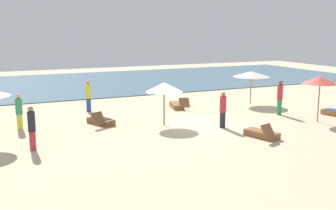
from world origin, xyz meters
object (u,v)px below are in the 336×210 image
umbrella_1 (164,87)px  umbrella_2 (320,80)px  person_2 (19,112)px  umbrella_0 (251,74)px  person_4 (88,96)px  lounger_2 (177,105)px  person_0 (32,128)px  person_3 (280,97)px  lounger_0 (262,134)px  lounger_1 (101,121)px  person_1 (223,110)px

umbrella_1 → umbrella_2: umbrella_2 is taller
umbrella_2 → person_2: bearing=162.0°
umbrella_0 → umbrella_2: umbrella_2 is taller
umbrella_0 → person_4: (-9.66, 1.85, -0.96)m
umbrella_0 → lounger_2: (-4.67, 0.71, -1.70)m
umbrella_0 → umbrella_2: size_ratio=0.98×
person_0 → person_3: (12.84, 1.24, 0.08)m
lounger_2 → person_4: 5.17m
person_2 → person_4: bearing=35.2°
lounger_0 → person_4: person_4 is taller
lounger_0 → umbrella_2: bearing=16.5°
person_4 → umbrella_0: bearing=-10.9°
lounger_1 → person_3: size_ratio=0.93×
umbrella_1 → person_1: 2.97m
person_2 → person_4: (3.82, 2.70, 0.07)m
person_0 → person_3: 12.90m
person_4 → umbrella_1: bearing=-60.7°
person_3 → person_4: 10.53m
person_0 → person_1: bearing=0.3°
person_1 → person_4: 7.93m
lounger_1 → person_1: person_1 is taller
lounger_2 → lounger_1: bearing=-157.6°
lounger_0 → lounger_2: bearing=94.2°
umbrella_2 → person_0: size_ratio=1.33×
lounger_2 → person_2: size_ratio=1.09×
lounger_1 → umbrella_1: bearing=-26.2°
person_3 → person_4: bearing=151.4°
umbrella_1 → person_0: 6.49m
umbrella_0 → person_4: umbrella_0 is taller
person_0 → person_2: bearing=93.6°
lounger_0 → person_4: 10.11m
lounger_1 → lounger_0: bearing=-42.3°
person_1 → person_2: (-8.73, 3.54, -0.03)m
lounger_0 → person_2: bearing=148.4°
umbrella_2 → lounger_1: (-10.08, 3.88, -1.92)m
person_0 → person_1: 8.50m
lounger_0 → person_0: bearing=166.6°
umbrella_0 → person_0: (-13.25, -4.42, -0.98)m
lounger_0 → lounger_2: 7.32m
lounger_2 → person_4: bearing=167.1°
lounger_1 → person_2: (-3.65, 0.57, 0.66)m
person_1 → person_2: 9.42m
person_2 → person_4: size_ratio=0.93×
lounger_1 → person_3: 9.61m
person_1 → person_4: person_4 is taller
umbrella_2 → person_4: size_ratio=1.29×
umbrella_2 → person_1: 5.23m
lounger_1 → lounger_2: lounger_1 is taller
lounger_1 → person_0: bearing=-138.7°
lounger_0 → person_2: size_ratio=1.06×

